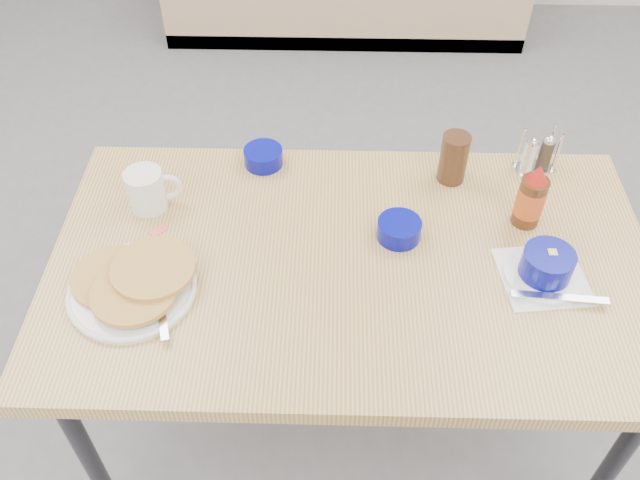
{
  "coord_description": "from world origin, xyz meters",
  "views": [
    {
      "loc": [
        -0.05,
        -0.8,
        1.92
      ],
      "look_at": [
        -0.07,
        0.25,
        0.82
      ],
      "focal_mm": 38.0,
      "sensor_mm": 36.0,
      "label": 1
    }
  ],
  "objects_px": {
    "butter_bowl": "(399,230)",
    "condiment_caddy": "(537,156)",
    "syrup_bottle": "(531,198)",
    "pancake_plate": "(133,284)",
    "creamer_bowl": "(263,157)",
    "amber_tumbler": "(454,158)",
    "coffee_mug": "(148,189)",
    "grits_setting": "(546,268)",
    "dining_table": "(351,277)"
  },
  "relations": [
    {
      "from": "pancake_plate",
      "to": "butter_bowl",
      "type": "height_order",
      "value": "pancake_plate"
    },
    {
      "from": "coffee_mug",
      "to": "amber_tumbler",
      "type": "bearing_deg",
      "value": 9.21
    },
    {
      "from": "dining_table",
      "to": "butter_bowl",
      "type": "relative_size",
      "value": 13.37
    },
    {
      "from": "creamer_bowl",
      "to": "butter_bowl",
      "type": "distance_m",
      "value": 0.43
    },
    {
      "from": "dining_table",
      "to": "coffee_mug",
      "type": "height_order",
      "value": "coffee_mug"
    },
    {
      "from": "grits_setting",
      "to": "condiment_caddy",
      "type": "xyz_separation_m",
      "value": [
        0.05,
        0.38,
        0.01
      ]
    },
    {
      "from": "grits_setting",
      "to": "syrup_bottle",
      "type": "xyz_separation_m",
      "value": [
        -0.01,
        0.18,
        0.04
      ]
    },
    {
      "from": "pancake_plate",
      "to": "coffee_mug",
      "type": "xyz_separation_m",
      "value": [
        -0.02,
        0.27,
        0.03
      ]
    },
    {
      "from": "condiment_caddy",
      "to": "grits_setting",
      "type": "bearing_deg",
      "value": -110.55
    },
    {
      "from": "grits_setting",
      "to": "butter_bowl",
      "type": "distance_m",
      "value": 0.34
    },
    {
      "from": "butter_bowl",
      "to": "pancake_plate",
      "type": "bearing_deg",
      "value": -162.93
    },
    {
      "from": "grits_setting",
      "to": "amber_tumbler",
      "type": "relative_size",
      "value": 1.71
    },
    {
      "from": "creamer_bowl",
      "to": "syrup_bottle",
      "type": "bearing_deg",
      "value": -17.19
    },
    {
      "from": "grits_setting",
      "to": "creamer_bowl",
      "type": "relative_size",
      "value": 2.24
    },
    {
      "from": "dining_table",
      "to": "condiment_caddy",
      "type": "bearing_deg",
      "value": 35.07
    },
    {
      "from": "pancake_plate",
      "to": "coffee_mug",
      "type": "distance_m",
      "value": 0.28
    },
    {
      "from": "dining_table",
      "to": "syrup_bottle",
      "type": "bearing_deg",
      "value": 18.04
    },
    {
      "from": "dining_table",
      "to": "pancake_plate",
      "type": "bearing_deg",
      "value": -167.78
    },
    {
      "from": "butter_bowl",
      "to": "condiment_caddy",
      "type": "xyz_separation_m",
      "value": [
        0.37,
        0.26,
        0.02
      ]
    },
    {
      "from": "pancake_plate",
      "to": "condiment_caddy",
      "type": "distance_m",
      "value": 1.06
    },
    {
      "from": "pancake_plate",
      "to": "syrup_bottle",
      "type": "bearing_deg",
      "value": 14.98
    },
    {
      "from": "syrup_bottle",
      "to": "dining_table",
      "type": "bearing_deg",
      "value": -161.96
    },
    {
      "from": "amber_tumbler",
      "to": "syrup_bottle",
      "type": "height_order",
      "value": "syrup_bottle"
    },
    {
      "from": "pancake_plate",
      "to": "amber_tumbler",
      "type": "height_order",
      "value": "amber_tumbler"
    },
    {
      "from": "grits_setting",
      "to": "amber_tumbler",
      "type": "xyz_separation_m",
      "value": [
        -0.17,
        0.34,
        0.03
      ]
    },
    {
      "from": "butter_bowl",
      "to": "amber_tumbler",
      "type": "height_order",
      "value": "amber_tumbler"
    },
    {
      "from": "coffee_mug",
      "to": "creamer_bowl",
      "type": "xyz_separation_m",
      "value": [
        0.27,
        0.17,
        -0.03
      ]
    },
    {
      "from": "grits_setting",
      "to": "condiment_caddy",
      "type": "distance_m",
      "value": 0.39
    },
    {
      "from": "creamer_bowl",
      "to": "dining_table",
      "type": "bearing_deg",
      "value": -55.76
    },
    {
      "from": "pancake_plate",
      "to": "coffee_mug",
      "type": "bearing_deg",
      "value": 93.49
    },
    {
      "from": "amber_tumbler",
      "to": "pancake_plate",
      "type": "bearing_deg",
      "value": -151.79
    },
    {
      "from": "coffee_mug",
      "to": "butter_bowl",
      "type": "height_order",
      "value": "coffee_mug"
    },
    {
      "from": "coffee_mug",
      "to": "butter_bowl",
      "type": "relative_size",
      "value": 1.3
    },
    {
      "from": "pancake_plate",
      "to": "butter_bowl",
      "type": "relative_size",
      "value": 2.7
    },
    {
      "from": "dining_table",
      "to": "syrup_bottle",
      "type": "relative_size",
      "value": 7.97
    },
    {
      "from": "coffee_mug",
      "to": "creamer_bowl",
      "type": "height_order",
      "value": "coffee_mug"
    },
    {
      "from": "pancake_plate",
      "to": "creamer_bowl",
      "type": "height_order",
      "value": "pancake_plate"
    },
    {
      "from": "coffee_mug",
      "to": "butter_bowl",
      "type": "bearing_deg",
      "value": -8.57
    },
    {
      "from": "butter_bowl",
      "to": "amber_tumbler",
      "type": "bearing_deg",
      "value": 55.72
    },
    {
      "from": "butter_bowl",
      "to": "condiment_caddy",
      "type": "distance_m",
      "value": 0.46
    },
    {
      "from": "pancake_plate",
      "to": "creamer_bowl",
      "type": "distance_m",
      "value": 0.51
    },
    {
      "from": "creamer_bowl",
      "to": "amber_tumbler",
      "type": "relative_size",
      "value": 0.76
    },
    {
      "from": "dining_table",
      "to": "butter_bowl",
      "type": "xyz_separation_m",
      "value": [
        0.11,
        0.08,
        0.09
      ]
    },
    {
      "from": "dining_table",
      "to": "syrup_bottle",
      "type": "height_order",
      "value": "syrup_bottle"
    },
    {
      "from": "butter_bowl",
      "to": "syrup_bottle",
      "type": "relative_size",
      "value": 0.6
    },
    {
      "from": "amber_tumbler",
      "to": "syrup_bottle",
      "type": "distance_m",
      "value": 0.23
    },
    {
      "from": "pancake_plate",
      "to": "grits_setting",
      "type": "bearing_deg",
      "value": 3.81
    },
    {
      "from": "condiment_caddy",
      "to": "syrup_bottle",
      "type": "relative_size",
      "value": 0.68
    },
    {
      "from": "coffee_mug",
      "to": "condiment_caddy",
      "type": "distance_m",
      "value": 1.0
    },
    {
      "from": "syrup_bottle",
      "to": "coffee_mug",
      "type": "bearing_deg",
      "value": 177.97
    }
  ]
}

